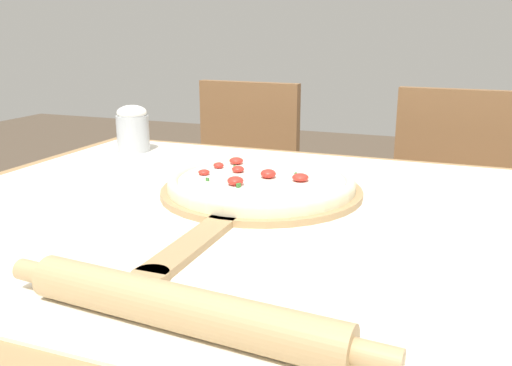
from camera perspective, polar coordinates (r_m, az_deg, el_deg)
The scene contains 8 objects.
dining_table at distance 1.02m, azimuth -2.31°, elevation -8.65°, with size 1.22×1.04×0.77m.
towel_cloth at distance 0.98m, azimuth -2.38°, elevation -2.74°, with size 1.14×0.96×0.00m.
pizza_peel at distance 1.03m, azimuth 0.10°, elevation -1.21°, with size 0.39×0.63×0.01m.
pizza at distance 1.05m, azimuth 0.56°, elevation 0.15°, with size 0.36×0.36×0.04m.
rolling_pin at distance 0.59m, azimuth -7.97°, elevation -12.93°, with size 0.46×0.08×0.05m.
chair_left at distance 1.94m, azimuth -1.86°, elevation -0.87°, with size 0.42×0.42×0.91m.
chair_right at distance 1.80m, azimuth 19.54°, elevation -3.10°, with size 0.42×0.42×0.91m.
flour_cup at distance 1.46m, azimuth -12.85°, elevation 5.65°, with size 0.08×0.08×0.12m.
Camera 1 is at (0.37, -0.85, 1.08)m, focal length 38.00 mm.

